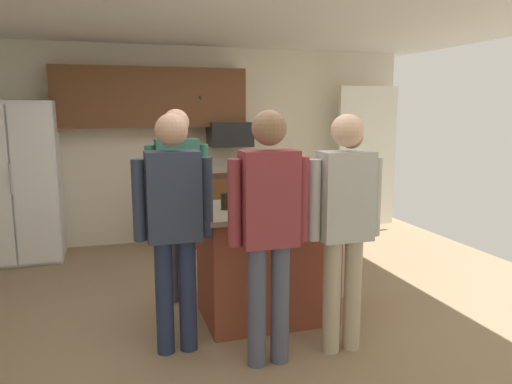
{
  "coord_description": "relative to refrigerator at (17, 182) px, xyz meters",
  "views": [
    {
      "loc": [
        -0.98,
        -3.85,
        1.79
      ],
      "look_at": [
        0.28,
        0.28,
        1.05
      ],
      "focal_mm": 34.34,
      "sensor_mm": 36.0,
      "label": 1
    }
  ],
  "objects": [
    {
      "name": "person_elder_center",
      "position": [
        1.46,
        -2.8,
        0.08
      ],
      "size": [
        0.57,
        0.23,
        1.76
      ],
      "rotation": [
        0.0,
        0.0,
        0.45
      ],
      "color": "#232D4C",
      "rests_on": "ground"
    },
    {
      "name": "back_wall",
      "position": [
        2.0,
        0.42,
        0.36
      ],
      "size": [
        6.4,
        0.1,
        2.6
      ],
      "primitive_type": "cube",
      "color": "beige",
      "rests_on": "ground"
    },
    {
      "name": "glass_short_whisky",
      "position": [
        2.37,
        -2.38,
        0.09
      ],
      "size": [
        0.06,
        0.06,
        0.12
      ],
      "color": "black",
      "rests_on": "kitchen_island"
    },
    {
      "name": "person_guest_by_door",
      "position": [
        2.63,
        -3.13,
        0.08
      ],
      "size": [
        0.57,
        0.23,
        1.75
      ],
      "rotation": [
        0.0,
        0.0,
        2.02
      ],
      "color": "tan",
      "rests_on": "ground"
    },
    {
      "name": "floor",
      "position": [
        2.0,
        -2.38,
        -0.94
      ],
      "size": [
        7.04,
        7.04,
        0.0
      ],
      "primitive_type": "plane",
      "color": "#937A5B",
      "rests_on": "ground"
    },
    {
      "name": "ceiling",
      "position": [
        2.0,
        -2.38,
        1.66
      ],
      "size": [
        7.04,
        7.04,
        0.0
      ],
      "primitive_type": "plane",
      "color": "white"
    },
    {
      "name": "mug_blue_stoneware",
      "position": [
        2.08,
        -2.26,
        0.08
      ],
      "size": [
        0.12,
        0.08,
        0.1
      ],
      "color": "white",
      "rests_on": "kitchen_island"
    },
    {
      "name": "glass_dark_ale",
      "position": [
        2.45,
        -2.3,
        0.1
      ],
      "size": [
        0.07,
        0.07,
        0.14
      ],
      "color": "black",
      "rests_on": "kitchen_island"
    },
    {
      "name": "person_guest_right",
      "position": [
        3.19,
        -2.15,
        0.0
      ],
      "size": [
        0.57,
        0.22,
        1.64
      ],
      "rotation": [
        0.0,
        0.0,
        -2.87
      ],
      "color": "tan",
      "rests_on": "ground"
    },
    {
      "name": "refrigerator",
      "position": [
        0.0,
        0.0,
        0.0
      ],
      "size": [
        0.94,
        0.76,
        1.88
      ],
      "color": "white",
      "rests_on": "ground"
    },
    {
      "name": "microwave_over_range",
      "position": [
        2.6,
        0.12,
        0.51
      ],
      "size": [
        0.56,
        0.4,
        0.32
      ],
      "primitive_type": "cube",
      "color": "black"
    },
    {
      "name": "tumbler_amber",
      "position": [
        2.18,
        -2.13,
        0.11
      ],
      "size": [
        0.07,
        0.07,
        0.16
      ],
      "color": "black",
      "rests_on": "kitchen_island"
    },
    {
      "name": "glass_stout_tall",
      "position": [
        2.63,
        -2.19,
        0.12
      ],
      "size": [
        0.07,
        0.07,
        0.16
      ],
      "color": "black",
      "rests_on": "kitchen_island"
    },
    {
      "name": "person_guest_left",
      "position": [
        1.62,
        -1.83,
        0.1
      ],
      "size": [
        0.57,
        0.24,
        1.78
      ],
      "rotation": [
        0.0,
        0.0,
        -0.71
      ],
      "color": "#4C5166",
      "rests_on": "ground"
    },
    {
      "name": "cabinet_run_lower",
      "position": [
        2.6,
        0.1,
        -0.49
      ],
      "size": [
        1.8,
        0.63,
        0.9
      ],
      "color": "brown",
      "rests_on": "ground"
    },
    {
      "name": "glass_pilsner",
      "position": [
        1.93,
        -2.41,
        0.1
      ],
      "size": [
        0.07,
        0.07,
        0.14
      ],
      "color": "black",
      "rests_on": "kitchen_island"
    },
    {
      "name": "french_door_window_panel",
      "position": [
        4.6,
        0.02,
        0.16
      ],
      "size": [
        0.9,
        0.06,
        2.0
      ],
      "primitive_type": "cube",
      "color": "white",
      "rests_on": "ground"
    },
    {
      "name": "kitchen_island",
      "position": [
        2.28,
        -2.4,
        -0.45
      ],
      "size": [
        1.21,
        0.87,
        0.97
      ],
      "color": "brown",
      "rests_on": "ground"
    },
    {
      "name": "cabinet_run_upper",
      "position": [
        1.6,
        0.22,
        0.99
      ],
      "size": [
        2.4,
        0.38,
        0.75
      ],
      "color": "brown"
    },
    {
      "name": "person_host_foreground",
      "position": [
        2.05,
        -3.17,
        0.1
      ],
      "size": [
        0.57,
        0.23,
        1.78
      ],
      "rotation": [
        0.0,
        0.0,
        1.27
      ],
      "color": "#4C5166",
      "rests_on": "ground"
    }
  ]
}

